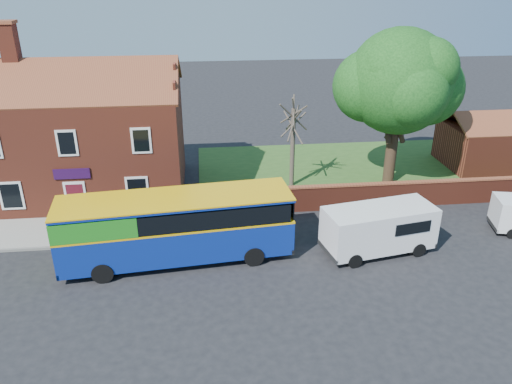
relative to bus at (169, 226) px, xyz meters
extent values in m
plane|color=black|center=(1.41, -2.28, -1.93)|extent=(120.00, 120.00, 0.00)
cube|color=gray|center=(-5.59, 3.47, -1.87)|extent=(18.00, 3.50, 0.12)
cube|color=slate|center=(-5.59, 1.72, -1.86)|extent=(18.00, 0.15, 0.14)
cube|color=#426B28|center=(14.41, 10.72, -1.91)|extent=(26.00, 12.00, 0.04)
cube|color=maroon|center=(-5.59, 9.22, 1.32)|extent=(12.00, 8.00, 6.50)
cube|color=brown|center=(-5.59, 7.22, 5.57)|extent=(12.30, 4.08, 2.16)
cube|color=brown|center=(-5.59, 11.22, 5.57)|extent=(12.30, 4.08, 2.16)
cube|color=maroon|center=(-8.99, 9.22, 7.47)|extent=(0.90, 0.90, 2.20)
cube|color=black|center=(-5.59, 5.19, 2.67)|extent=(1.10, 0.06, 1.50)
cube|color=#4C0F19|center=(-5.59, 5.17, -0.83)|extent=(0.95, 0.04, 2.10)
cube|color=silver|center=(-5.59, 5.19, -0.78)|extent=(1.20, 0.06, 2.30)
cube|color=#270B34|center=(-5.59, 5.16, 0.87)|extent=(2.00, 0.06, 0.60)
cube|color=maroon|center=(14.41, 4.72, -1.18)|extent=(22.00, 0.30, 1.50)
cube|color=brown|center=(14.41, 4.72, -0.38)|extent=(22.00, 0.38, 0.10)
cube|color=maroon|center=(23.41, 10.72, -0.43)|extent=(8.00, 5.00, 3.00)
cube|color=brown|center=(23.41, 11.97, 1.62)|extent=(8.20, 2.56, 1.24)
cube|color=navy|center=(0.36, 0.04, -0.65)|extent=(11.38, 3.86, 1.77)
cube|color=#DFA50B|center=(0.36, 0.04, 0.23)|extent=(11.40, 3.88, 0.10)
cube|color=black|center=(0.36, 0.04, 0.77)|extent=(10.93, 3.83, 0.89)
cube|color=#20851D|center=(-3.30, -0.32, 0.77)|extent=(4.05, 3.18, 0.95)
cube|color=navy|center=(0.36, 0.04, 1.37)|extent=(11.38, 3.86, 0.14)
cube|color=#DFA50B|center=(0.36, 0.04, 1.45)|extent=(11.42, 3.90, 0.06)
cylinder|color=black|center=(-3.06, -1.62, -1.43)|extent=(1.03, 0.38, 1.00)
cylinder|color=black|center=(-3.32, 1.00, -1.43)|extent=(1.03, 0.38, 1.00)
cylinder|color=black|center=(4.04, -0.93, -1.43)|extent=(1.03, 0.38, 1.00)
cylinder|color=black|center=(3.79, 1.69, -1.43)|extent=(1.03, 0.38, 1.00)
cube|color=white|center=(10.45, -0.30, -0.54)|extent=(5.88, 3.22, 2.12)
cube|color=black|center=(12.91, 0.17, -0.20)|extent=(0.43, 1.87, 0.84)
cube|color=black|center=(13.15, 0.21, -1.49)|extent=(0.51, 2.21, 0.27)
cylinder|color=black|center=(8.90, -1.66, -1.56)|extent=(0.76, 0.35, 0.73)
cylinder|color=black|center=(8.51, 0.41, -1.56)|extent=(0.76, 0.35, 0.73)
cylinder|color=black|center=(12.40, -1.00, -1.56)|extent=(0.76, 0.35, 0.73)
cylinder|color=black|center=(12.01, 1.07, -1.56)|extent=(0.76, 0.35, 0.73)
cylinder|color=black|center=(18.16, 0.23, -1.64)|extent=(0.62, 0.34, 0.59)
cylinder|color=black|center=(18.52, 1.85, -1.64)|extent=(0.62, 0.34, 0.59)
cylinder|color=black|center=(14.13, 8.24, 0.18)|extent=(0.73, 0.73, 4.22)
sphere|color=#2D7725|center=(14.13, 8.24, 4.95)|extent=(6.60, 6.60, 6.60)
sphere|color=#2D7725|center=(16.06, 8.61, 4.40)|extent=(4.77, 4.77, 4.77)
sphere|color=#2D7725|center=(12.39, 8.79, 4.58)|extent=(4.59, 4.59, 4.59)
cylinder|color=#4C4238|center=(7.56, 8.50, 0.71)|extent=(0.30, 0.30, 5.28)
cylinder|color=#4C4238|center=(7.56, 8.50, 2.59)|extent=(0.31, 2.57, 2.07)
cylinder|color=#4C4238|center=(7.56, 8.50, 2.40)|extent=(1.34, 1.90, 1.90)
cylinder|color=#4C4238|center=(7.56, 8.50, 2.78)|extent=(2.16, 0.99, 2.10)
camera|label=1|loc=(1.89, -21.69, 11.46)|focal=35.00mm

